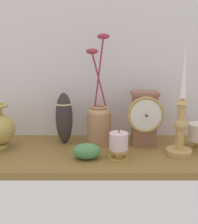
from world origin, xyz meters
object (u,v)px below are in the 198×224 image
mantel_clock (144,118)px  pillar_candle_front (118,145)px  tall_ceramic_vase (64,118)px  brass_vase_jar (98,121)px  candlestick_tall_left (180,123)px

mantel_clock → pillar_candle_front: mantel_clock is taller
pillar_candle_front → tall_ceramic_vase: bearing=142.3°
mantel_clock → tall_ceramic_vase: bearing=175.3°
brass_vase_jar → pillar_candle_front: bearing=-65.5°
pillar_candle_front → tall_ceramic_vase: 25.07cm
brass_vase_jar → tall_ceramic_vase: (-12.96, 0.82, 0.95)cm
tall_ceramic_vase → mantel_clock: bearing=-4.7°
mantel_clock → brass_vase_jar: (-16.50, 1.59, -1.68)cm
candlestick_tall_left → brass_vase_jar: 29.38cm
candlestick_tall_left → tall_ceramic_vase: candlestick_tall_left is taller
pillar_candle_front → tall_ceramic_vase: tall_ceramic_vase is taller
candlestick_tall_left → pillar_candle_front: bearing=-171.2°
candlestick_tall_left → tall_ceramic_vase: size_ratio=1.95×
candlestick_tall_left → tall_ceramic_vase: bearing=163.7°
candlestick_tall_left → tall_ceramic_vase: 41.84cm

